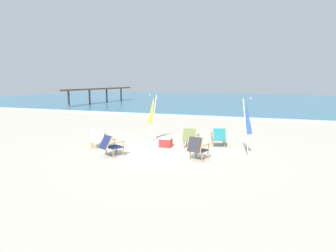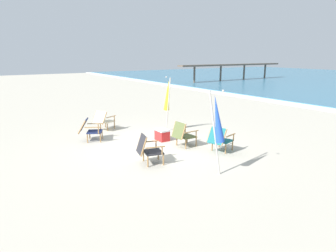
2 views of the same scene
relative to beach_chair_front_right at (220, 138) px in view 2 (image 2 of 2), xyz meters
name	(u,v)px [view 2 (image 2 of 2)]	position (x,y,z in m)	size (l,w,h in m)	color
ground_plane	(152,146)	(-1.60, -1.48, -0.42)	(80.00, 80.00, 0.00)	#B7AF9E
beach_chair_front_right	(220,138)	(0.00, 0.00, 0.00)	(0.77, 0.90, 0.78)	#196066
beach_chair_mid_center	(89,129)	(-3.32, -2.93, 0.00)	(0.86, 0.95, 0.78)	#19234C
beach_chair_back_left	(103,120)	(-4.49, -1.99, 0.00)	(0.87, 0.95, 0.77)	beige
beach_chair_back_right	(148,149)	(-0.29, -2.34, 0.01)	(0.72, 0.78, 0.82)	#28282D
beach_chair_front_left	(183,134)	(-1.03, -0.64, 0.01)	(0.62, 0.69, 0.82)	#515B33
umbrella_furled_yellow	(168,96)	(-2.98, 0.04, 0.95)	(0.46, 0.26, 2.10)	#B7B2A8
umbrella_furled_blue	(217,120)	(1.23, -1.26, 0.96)	(0.44, 0.42, 2.11)	#B7B2A8
cooler_box	(162,135)	(-2.02, -0.81, -0.22)	(0.49, 0.35, 0.40)	red
pier_distant	(233,66)	(-17.66, 18.06, 1.26)	(0.90, 14.20, 1.87)	brown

